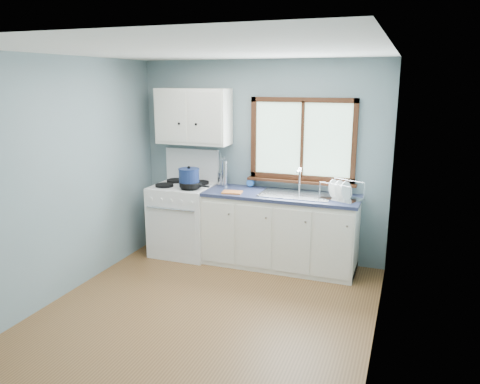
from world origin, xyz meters
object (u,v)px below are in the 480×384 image
(dish_rack, at_px, (341,194))
(thermos, at_px, (225,173))
(sink, at_px, (295,200))
(gas_range, at_px, (184,217))
(utensil_crock, at_px, (223,178))
(stockpot, at_px, (189,177))
(base_cabinets, at_px, (280,234))
(skillet, at_px, (191,184))

(dish_rack, bearing_deg, thermos, -163.13)
(sink, bearing_deg, thermos, 171.39)
(gas_range, bearing_deg, sink, 0.71)
(utensil_crock, bearing_deg, stockpot, -126.68)
(gas_range, relative_size, sink, 1.62)
(thermos, bearing_deg, dish_rack, -6.32)
(gas_range, bearing_deg, stockpot, -41.98)
(base_cabinets, height_order, thermos, thermos)
(skillet, relative_size, utensil_crock, 1.03)
(stockpot, bearing_deg, dish_rack, 4.68)
(dish_rack, bearing_deg, skillet, -151.58)
(skillet, relative_size, thermos, 1.29)
(stockpot, distance_m, utensil_crock, 0.49)
(utensil_crock, distance_m, dish_rack, 1.58)
(gas_range, height_order, dish_rack, gas_range)
(gas_range, height_order, stockpot, gas_range)
(thermos, height_order, dish_rack, thermos)
(base_cabinets, bearing_deg, gas_range, -179.18)
(skillet, xyz_separation_m, dish_rack, (1.82, 0.17, -0.01))
(thermos, xyz_separation_m, dish_rack, (1.50, -0.17, -0.11))
(base_cabinets, xyz_separation_m, skillet, (-1.11, -0.19, 0.58))
(sink, relative_size, dish_rack, 1.64)
(stockpot, relative_size, thermos, 0.80)
(thermos, bearing_deg, gas_range, -162.30)
(sink, height_order, stockpot, sink)
(utensil_crock, bearing_deg, thermos, -50.96)
(sink, height_order, utensil_crock, utensil_crock)
(utensil_crock, bearing_deg, skillet, -122.94)
(stockpot, bearing_deg, skillet, -28.82)
(dish_rack, bearing_deg, base_cabinets, -158.44)
(base_cabinets, distance_m, skillet, 1.26)
(base_cabinets, relative_size, utensil_crock, 4.44)
(base_cabinets, bearing_deg, skillet, -170.40)
(sink, relative_size, skillet, 1.95)
(gas_range, bearing_deg, thermos, 17.70)
(stockpot, xyz_separation_m, utensil_crock, (0.29, 0.39, -0.07))
(skillet, bearing_deg, base_cabinets, 18.71)
(base_cabinets, bearing_deg, stockpot, -171.38)
(sink, bearing_deg, gas_range, -179.29)
(skillet, height_order, thermos, thermos)
(sink, relative_size, stockpot, 3.16)
(utensil_crock, relative_size, dish_rack, 0.81)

